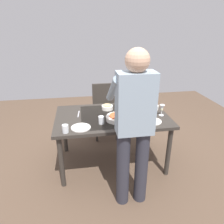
{
  "coord_description": "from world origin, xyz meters",
  "views": [
    {
      "loc": [
        0.4,
        2.49,
        1.88
      ],
      "look_at": [
        0.0,
        0.0,
        0.79
      ],
      "focal_mm": 33.32,
      "sensor_mm": 36.0,
      "label": 1
    }
  ],
  "objects_px": {
    "wine_bottle": "(124,100)",
    "wine_glass_right": "(162,108)",
    "side_bowl_salad": "(152,107)",
    "wine_glass_left": "(128,105)",
    "side_bowl_bread": "(107,107)",
    "water_cup_near_left": "(101,120)",
    "serving_bowl_pasta": "(118,118)",
    "chair_near": "(105,107)",
    "water_cup_far_left": "(145,102)",
    "person_server": "(134,124)",
    "dinner_plate_far": "(152,121)",
    "dining_table": "(112,120)",
    "water_cup_near_right": "(65,129)",
    "dinner_plate_near": "(81,128)"
  },
  "relations": [
    {
      "from": "wine_glass_left",
      "to": "water_cup_far_left",
      "type": "xyz_separation_m",
      "value": [
        -0.31,
        -0.23,
        -0.06
      ]
    },
    {
      "from": "water_cup_near_left",
      "to": "water_cup_near_right",
      "type": "bearing_deg",
      "value": 20.49
    },
    {
      "from": "wine_glass_left",
      "to": "side_bowl_bread",
      "type": "distance_m",
      "value": 0.31
    },
    {
      "from": "dining_table",
      "to": "wine_bottle",
      "type": "bearing_deg",
      "value": -129.42
    },
    {
      "from": "side_bowl_salad",
      "to": "dinner_plate_far",
      "type": "height_order",
      "value": "side_bowl_salad"
    },
    {
      "from": "serving_bowl_pasta",
      "to": "dinner_plate_far",
      "type": "bearing_deg",
      "value": 164.64
    },
    {
      "from": "wine_bottle",
      "to": "wine_glass_left",
      "type": "height_order",
      "value": "wine_bottle"
    },
    {
      "from": "water_cup_far_left",
      "to": "side_bowl_bread",
      "type": "bearing_deg",
      "value": 8.43
    },
    {
      "from": "wine_bottle",
      "to": "dinner_plate_far",
      "type": "height_order",
      "value": "wine_bottle"
    },
    {
      "from": "chair_near",
      "to": "serving_bowl_pasta",
      "type": "distance_m",
      "value": 1.02
    },
    {
      "from": "wine_glass_left",
      "to": "water_cup_near_left",
      "type": "height_order",
      "value": "wine_glass_left"
    },
    {
      "from": "water_cup_near_right",
      "to": "dinner_plate_far",
      "type": "bearing_deg",
      "value": -173.95
    },
    {
      "from": "water_cup_near_right",
      "to": "water_cup_near_left",
      "type": "bearing_deg",
      "value": -159.51
    },
    {
      "from": "chair_near",
      "to": "wine_bottle",
      "type": "relative_size",
      "value": 3.07
    },
    {
      "from": "water_cup_near_right",
      "to": "side_bowl_salad",
      "type": "xyz_separation_m",
      "value": [
        -1.19,
        -0.51,
        -0.01
      ]
    },
    {
      "from": "side_bowl_bread",
      "to": "water_cup_near_left",
      "type": "bearing_deg",
      "value": 73.04
    },
    {
      "from": "side_bowl_salad",
      "to": "wine_bottle",
      "type": "bearing_deg",
      "value": -19.07
    },
    {
      "from": "water_cup_near_left",
      "to": "water_cup_near_right",
      "type": "distance_m",
      "value": 0.45
    },
    {
      "from": "wine_bottle",
      "to": "wine_glass_right",
      "type": "height_order",
      "value": "wine_bottle"
    },
    {
      "from": "serving_bowl_pasta",
      "to": "chair_near",
      "type": "bearing_deg",
      "value": -87.41
    },
    {
      "from": "water_cup_far_left",
      "to": "wine_bottle",
      "type": "bearing_deg",
      "value": 7.23
    },
    {
      "from": "dinner_plate_near",
      "to": "chair_near",
      "type": "bearing_deg",
      "value": -110.43
    },
    {
      "from": "chair_near",
      "to": "wine_glass_right",
      "type": "xyz_separation_m",
      "value": [
        -0.64,
        0.94,
        0.31
      ]
    },
    {
      "from": "dinner_plate_near",
      "to": "side_bowl_bread",
      "type": "bearing_deg",
      "value": -126.55
    },
    {
      "from": "side_bowl_bread",
      "to": "dinner_plate_near",
      "type": "distance_m",
      "value": 0.65
    },
    {
      "from": "dining_table",
      "to": "dinner_plate_near",
      "type": "relative_size",
      "value": 6.47
    },
    {
      "from": "dining_table",
      "to": "water_cup_near_left",
      "type": "height_order",
      "value": "water_cup_near_left"
    },
    {
      "from": "person_server",
      "to": "wine_glass_right",
      "type": "xyz_separation_m",
      "value": [
        -0.55,
        -0.62,
        -0.12
      ]
    },
    {
      "from": "dining_table",
      "to": "side_bowl_salad",
      "type": "height_order",
      "value": "side_bowl_salad"
    },
    {
      "from": "side_bowl_salad",
      "to": "dinner_plate_far",
      "type": "relative_size",
      "value": 0.78
    },
    {
      "from": "wine_glass_right",
      "to": "side_bowl_salad",
      "type": "bearing_deg",
      "value": -78.86
    },
    {
      "from": "water_cup_near_left",
      "to": "dining_table",
      "type": "bearing_deg",
      "value": -127.28
    },
    {
      "from": "wine_glass_right",
      "to": "water_cup_near_left",
      "type": "bearing_deg",
      "value": 8.28
    },
    {
      "from": "wine_glass_right",
      "to": "dinner_plate_far",
      "type": "relative_size",
      "value": 0.66
    },
    {
      "from": "side_bowl_bread",
      "to": "wine_bottle",
      "type": "bearing_deg",
      "value": -170.01
    },
    {
      "from": "wine_glass_right",
      "to": "chair_near",
      "type": "bearing_deg",
      "value": -55.61
    },
    {
      "from": "serving_bowl_pasta",
      "to": "side_bowl_salad",
      "type": "relative_size",
      "value": 1.67
    },
    {
      "from": "wine_glass_left",
      "to": "water_cup_far_left",
      "type": "relative_size",
      "value": 1.54
    },
    {
      "from": "serving_bowl_pasta",
      "to": "water_cup_far_left",
      "type": "bearing_deg",
      "value": -137.16
    },
    {
      "from": "chair_near",
      "to": "serving_bowl_pasta",
      "type": "xyz_separation_m",
      "value": [
        -0.04,
        0.99,
        0.24
      ]
    },
    {
      "from": "wine_bottle",
      "to": "dinner_plate_far",
      "type": "relative_size",
      "value": 1.29
    },
    {
      "from": "wine_glass_right",
      "to": "dinner_plate_far",
      "type": "xyz_separation_m",
      "value": [
        0.18,
        0.16,
        -0.1
      ]
    },
    {
      "from": "water_cup_far_left",
      "to": "dinner_plate_far",
      "type": "xyz_separation_m",
      "value": [
        0.08,
        0.57,
        -0.04
      ]
    },
    {
      "from": "water_cup_near_left",
      "to": "wine_bottle",
      "type": "bearing_deg",
      "value": -128.47
    },
    {
      "from": "person_server",
      "to": "dinner_plate_near",
      "type": "height_order",
      "value": "person_server"
    },
    {
      "from": "person_server",
      "to": "wine_bottle",
      "type": "relative_size",
      "value": 5.71
    },
    {
      "from": "wine_bottle",
      "to": "wine_glass_left",
      "type": "xyz_separation_m",
      "value": [
        -0.02,
        0.19,
        -0.01
      ]
    },
    {
      "from": "person_server",
      "to": "wine_bottle",
      "type": "xyz_separation_m",
      "value": [
        -0.12,
        -0.99,
        -0.11
      ]
    },
    {
      "from": "dining_table",
      "to": "wine_glass_left",
      "type": "bearing_deg",
      "value": -161.67
    },
    {
      "from": "wine_glass_left",
      "to": "water_cup_near_right",
      "type": "bearing_deg",
      "value": 28.91
    }
  ]
}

